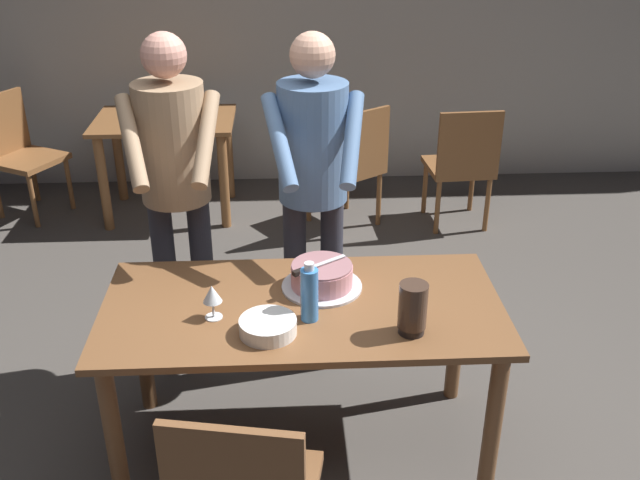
% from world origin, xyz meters
% --- Properties ---
extents(ground_plane, '(14.00, 14.00, 0.00)m').
position_xyz_m(ground_plane, '(0.00, 0.00, 0.00)').
color(ground_plane, '#4C4742').
extents(back_wall, '(10.00, 0.12, 2.70)m').
position_xyz_m(back_wall, '(0.00, 3.30, 1.35)').
color(back_wall, '#BCB7AD').
rests_on(back_wall, ground_plane).
extents(main_dining_table, '(1.63, 0.80, 0.75)m').
position_xyz_m(main_dining_table, '(0.00, 0.00, 0.64)').
color(main_dining_table, brown).
rests_on(main_dining_table, ground_plane).
extents(cake_on_platter, '(0.34, 0.34, 0.11)m').
position_xyz_m(cake_on_platter, '(0.09, 0.13, 0.80)').
color(cake_on_platter, silver).
rests_on(cake_on_platter, main_dining_table).
extents(cake_knife, '(0.24, 0.17, 0.02)m').
position_xyz_m(cake_knife, '(0.03, 0.09, 0.87)').
color(cake_knife, silver).
rests_on(cake_knife, cake_on_platter).
extents(plate_stack, '(0.22, 0.22, 0.06)m').
position_xyz_m(plate_stack, '(-0.14, -0.20, 0.78)').
color(plate_stack, white).
rests_on(plate_stack, main_dining_table).
extents(wine_glass_near, '(0.08, 0.08, 0.14)m').
position_xyz_m(wine_glass_near, '(-0.35, -0.08, 0.85)').
color(wine_glass_near, silver).
rests_on(wine_glass_near, main_dining_table).
extents(water_bottle, '(0.07, 0.07, 0.25)m').
position_xyz_m(water_bottle, '(0.03, -0.11, 0.86)').
color(water_bottle, '#387AC6').
rests_on(water_bottle, main_dining_table).
extents(hurricane_lamp, '(0.11, 0.11, 0.21)m').
position_xyz_m(hurricane_lamp, '(0.41, -0.22, 0.86)').
color(hurricane_lamp, black).
rests_on(hurricane_lamp, main_dining_table).
extents(person_cutting_cake, '(0.47, 0.56, 1.72)m').
position_xyz_m(person_cutting_cake, '(0.07, 0.61, 1.08)').
color(person_cutting_cake, '#2D2D38').
rests_on(person_cutting_cake, ground_plane).
extents(person_standing_beside, '(0.47, 0.56, 1.72)m').
position_xyz_m(person_standing_beside, '(-0.56, 0.64, 1.08)').
color(person_standing_beside, '#2D2D38').
rests_on(person_standing_beside, ground_plane).
extents(background_table, '(1.00, 0.70, 0.74)m').
position_xyz_m(background_table, '(-0.92, 2.60, 0.58)').
color(background_table, brown).
rests_on(background_table, ground_plane).
extents(background_chair_0, '(0.61, 0.61, 0.90)m').
position_xyz_m(background_chair_0, '(0.41, 2.28, 0.49)').
color(background_chair_0, brown).
rests_on(background_chair_0, ground_plane).
extents(background_chair_1, '(0.60, 0.60, 0.90)m').
position_xyz_m(background_chair_1, '(-2.02, 2.68, 0.49)').
color(background_chair_1, brown).
rests_on(background_chair_1, ground_plane).
extents(background_chair_2, '(0.47, 0.47, 0.90)m').
position_xyz_m(background_chair_2, '(1.20, 2.25, 0.49)').
color(background_chair_2, brown).
rests_on(background_chair_2, ground_plane).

